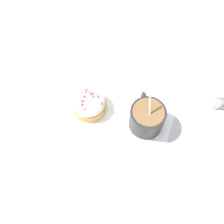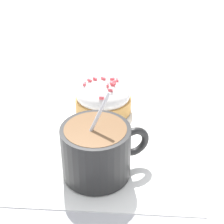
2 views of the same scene
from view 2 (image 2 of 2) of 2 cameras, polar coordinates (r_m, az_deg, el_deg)
name	(u,v)px [view 2 (image 2 of 2)]	position (r m, az deg, el deg)	size (l,w,h in m)	color
ground_plane	(100,139)	(0.52, -1.77, -4.17)	(3.00, 3.00, 0.00)	#B2B2B7
paper_napkin	(100,138)	(0.52, -1.78, -4.04)	(0.28, 0.26, 0.00)	white
coffee_cup	(99,149)	(0.44, -1.97, -5.67)	(0.08, 0.10, 0.11)	black
frosted_pastry	(103,98)	(0.57, -1.44, 2.20)	(0.09, 0.09, 0.05)	#D19347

